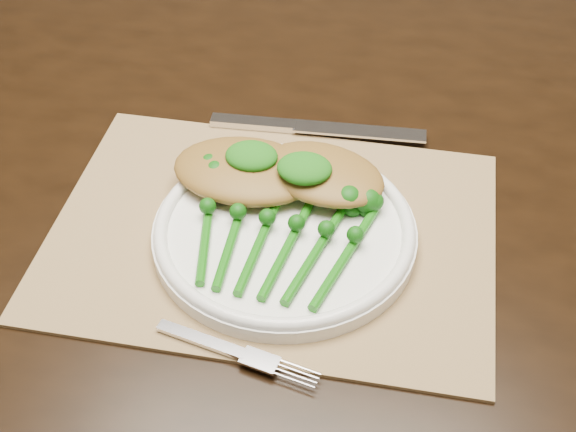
% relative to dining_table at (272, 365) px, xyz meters
% --- Properties ---
extents(dining_table, '(1.62, 0.94, 0.75)m').
position_rel_dining_table_xyz_m(dining_table, '(0.00, 0.00, 0.00)').
color(dining_table, black).
rests_on(dining_table, ground).
extents(placemat, '(0.42, 0.31, 0.00)m').
position_rel_dining_table_xyz_m(placemat, '(0.03, -0.11, 0.37)').
color(placemat, '#96774C').
rests_on(placemat, dining_table).
extents(dinner_plate, '(0.25, 0.25, 0.02)m').
position_rel_dining_table_xyz_m(dinner_plate, '(0.04, -0.12, 0.39)').
color(dinner_plate, white).
rests_on(dinner_plate, placemat).
extents(knife, '(0.24, 0.03, 0.01)m').
position_rel_dining_table_xyz_m(knife, '(0.02, 0.05, 0.38)').
color(knife, silver).
rests_on(knife, placemat).
extents(fork, '(0.15, 0.05, 0.00)m').
position_rel_dining_table_xyz_m(fork, '(0.03, -0.26, 0.38)').
color(fork, silver).
rests_on(fork, placemat).
extents(chicken_fillet_left, '(0.15, 0.11, 0.03)m').
position_rel_dining_table_xyz_m(chicken_fillet_left, '(-0.01, -0.06, 0.41)').
color(chicken_fillet_left, olive).
rests_on(chicken_fillet_left, dinner_plate).
extents(chicken_fillet_right, '(0.15, 0.12, 0.03)m').
position_rel_dining_table_xyz_m(chicken_fillet_right, '(0.07, -0.06, 0.41)').
color(chicken_fillet_right, olive).
rests_on(chicken_fillet_right, dinner_plate).
extents(pesto_dollop_left, '(0.05, 0.04, 0.02)m').
position_rel_dining_table_xyz_m(pesto_dollop_left, '(-0.00, -0.06, 0.42)').
color(pesto_dollop_left, '#0E4E0B').
rests_on(pesto_dollop_left, chicken_fillet_left).
extents(pesto_dollop_right, '(0.05, 0.05, 0.02)m').
position_rel_dining_table_xyz_m(pesto_dollop_right, '(0.05, -0.07, 0.42)').
color(pesto_dollop_right, '#0E4E0B').
rests_on(pesto_dollop_right, chicken_fillet_right).
extents(broccolini_bundle, '(0.17, 0.19, 0.04)m').
position_rel_dining_table_xyz_m(broccolini_bundle, '(0.04, -0.15, 0.40)').
color(broccolini_bundle, '#135F0C').
rests_on(broccolini_bundle, dinner_plate).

